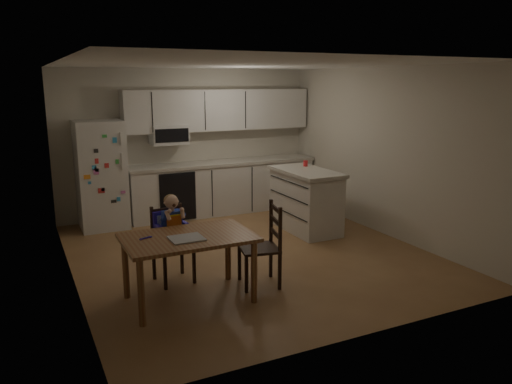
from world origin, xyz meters
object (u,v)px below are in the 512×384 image
Objects in this scene: dining_table at (188,245)px; kitchen_island at (306,200)px; red_cup at (306,163)px; chair_booster at (171,229)px; refrigerator at (101,175)px; chair_side at (267,239)px.

kitchen_island is at bearing 34.25° from dining_table.
dining_table is at bearing -145.75° from kitchen_island.
kitchen_island is at bearing -119.51° from red_cup.
kitchen_island is 1.25× the size of chair_booster.
refrigerator is 1.64× the size of chair_booster.
dining_table is at bearing -95.35° from chair_booster.
dining_table is at bearing -143.03° from red_cup.
chair_side is at bearing 1.81° from dining_table.
kitchen_island is 2.24m from chair_side.
red_cup is 0.09× the size of chair_booster.
refrigerator is at bearing 151.32° from kitchen_island.
refrigerator reaches higher than chair_booster.
refrigerator is 18.60× the size of red_cup.
dining_table is (-2.64, -1.98, -0.38)m from red_cup.
chair_side is at bearing -132.69° from kitchen_island.
refrigerator is 1.27× the size of dining_table.
kitchen_island is 2.69m from chair_booster.
chair_side reaches higher than dining_table.
chair_booster is at bearing 90.41° from dining_table.
chair_side is (1.30, -3.19, -0.31)m from refrigerator.
kitchen_island is 14.17× the size of red_cup.
chair_booster reaches higher than dining_table.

